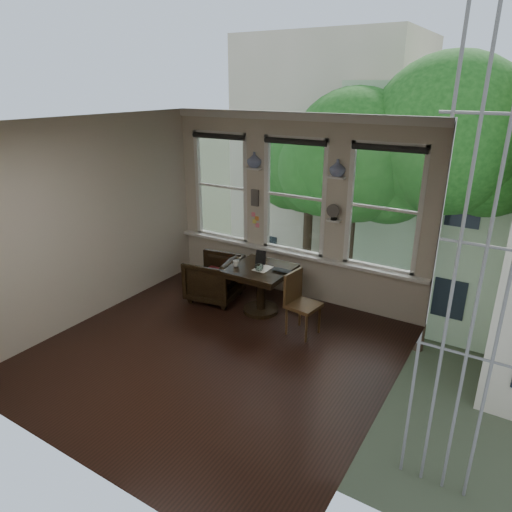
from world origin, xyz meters
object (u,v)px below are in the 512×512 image
Objects in this scene: mug at (236,263)px; side_chair_right at (304,305)px; armchair_left at (214,278)px; table at (261,290)px; laptop at (281,272)px.

side_chair_right is at bearing -5.73° from mug.
armchair_left is at bearing 165.66° from mug.
table is 0.54m from laptop.
laptop is 0.74m from mug.
laptop is at bearing 10.09° from mug.
side_chair_right is (0.87, -0.27, 0.09)m from table.
mug is at bearing 91.98° from side_chair_right.
table is 0.90m from armchair_left.
side_chair_right is at bearing 72.54° from armchair_left.
laptop reaches higher than armchair_left.
armchair_left is 1.79m from side_chair_right.
mug is at bearing -171.21° from laptop.
mug is (0.54, -0.14, 0.43)m from armchair_left.
table is 0.57m from mug.
laptop reaches higher than table.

